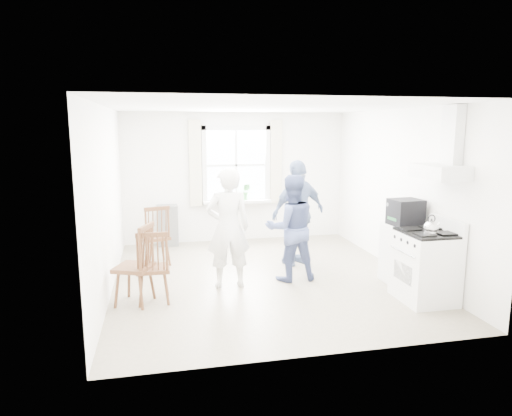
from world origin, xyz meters
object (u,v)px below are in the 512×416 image
Objects in this scene: low_cabinet at (403,254)px; windsor_chair_b at (153,260)px; person_right at (298,213)px; windsor_chair_c at (142,256)px; windsor_chair_a at (156,229)px; person_left at (228,228)px; gas_stove at (425,266)px; person_mid at (291,228)px; stereo_stack at (406,212)px.

windsor_chair_b is (-3.63, -0.09, 0.16)m from low_cabinet.
windsor_chair_c is at bearing 6.23° from person_right.
windsor_chair_c is at bearing -96.44° from windsor_chair_a.
person_left is at bearing 24.40° from windsor_chair_b.
gas_stove is 2.75m from person_left.
person_right is (1.32, 0.86, 0.01)m from person_left.
windsor_chair_a is at bearing 83.56° from windsor_chair_c.
gas_stove is 4.21m from windsor_chair_a.
person_right reaches higher than windsor_chair_c.
person_mid reaches higher than gas_stove.
stereo_stack is at bearing 85.98° from gas_stove.
stereo_stack is at bearing 112.29° from person_right.
gas_stove is 0.64× the size of person_left.
windsor_chair_c reaches higher than windsor_chair_b.
windsor_chair_b is (-0.05, -1.70, -0.02)m from windsor_chair_a.
gas_stove reaches higher than low_cabinet.
person_mid is at bearing -173.54° from person_left.
windsor_chair_c is 1.30m from person_left.
windsor_chair_a is 0.59× the size of person_left.
person_right is at bearing 134.79° from low_cabinet.
person_mid is (-1.57, 0.55, -0.28)m from stereo_stack.
stereo_stack is 2.59m from person_left.
gas_stove is 2.48× the size of stereo_stack.
person_right is (0.35, 0.75, 0.08)m from person_mid.
person_right is at bearing -8.74° from windsor_chair_a.
person_right reaches higher than gas_stove.
low_cabinet is 3.94m from windsor_chair_a.
person_left is at bearing -50.12° from windsor_chair_a.
person_right is (2.39, 1.34, 0.28)m from windsor_chair_b.
person_right is at bearing 133.14° from stereo_stack.
low_cabinet is 3.64m from windsor_chair_b.
low_cabinet is 0.87× the size of windsor_chair_a.
low_cabinet is 0.83× the size of windsor_chair_c.
person_left is at bearing 170.17° from stereo_stack.
low_cabinet is 0.51× the size of person_right.
stereo_stack is at bearing 0.69° from windsor_chair_b.
windsor_chair_a is (-3.59, 1.61, 0.18)m from low_cabinet.
windsor_chair_b is 2.13m from person_mid.
stereo_stack is 0.25× the size of person_right.
stereo_stack reaches higher than windsor_chair_a.
gas_stove is 0.89m from stereo_stack.
windsor_chair_b is 0.62× the size of person_mid.
stereo_stack is 3.77m from windsor_chair_c.
stereo_stack is at bearing -0.12° from windsor_chair_c.
person_mid is (-1.52, 1.20, 0.32)m from gas_stove.
stereo_stack is 1.69m from person_mid.
low_cabinet is at bearing 64.03° from stereo_stack.
person_right reaches higher than windsor_chair_b.
person_left is (-2.57, 0.39, 0.43)m from low_cabinet.
windsor_chair_c is at bearing 179.88° from stereo_stack.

